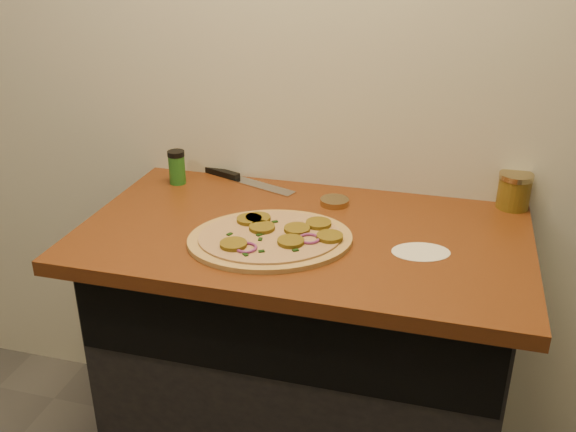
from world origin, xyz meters
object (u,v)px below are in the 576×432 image
(spice_shaker, at_px, (177,167))
(salsa_jar, at_px, (514,191))
(chefs_knife, at_px, (240,179))
(pizza, at_px, (271,238))

(spice_shaker, bearing_deg, salsa_jar, 4.50)
(chefs_knife, distance_m, salsa_jar, 0.83)
(pizza, xyz_separation_m, spice_shaker, (-0.40, 0.31, 0.04))
(salsa_jar, bearing_deg, spice_shaker, -175.50)
(salsa_jar, bearing_deg, chefs_knife, -179.35)
(pizza, bearing_deg, chefs_knife, 119.66)
(salsa_jar, bearing_deg, pizza, -147.51)
(salsa_jar, xyz_separation_m, spice_shaker, (-1.02, -0.08, 0.00))
(chefs_knife, bearing_deg, salsa_jar, 0.65)
(pizza, bearing_deg, salsa_jar, 32.49)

